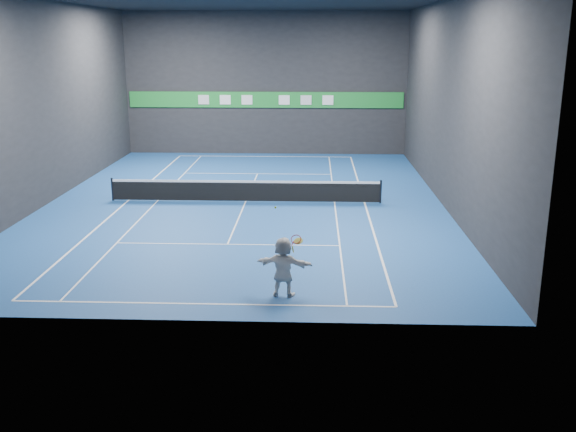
{
  "coord_description": "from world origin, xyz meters",
  "views": [
    {
      "loc": [
        3.12,
        -28.65,
        7.25
      ],
      "look_at": [
        2.28,
        -7.84,
        1.5
      ],
      "focal_mm": 40.0,
      "sensor_mm": 36.0,
      "label": 1
    }
  ],
  "objects_px": {
    "tennis_net": "(245,190)",
    "tennis_racket": "(296,241)",
    "tennis_ball": "(275,207)",
    "player": "(283,267)"
  },
  "relations": [
    {
      "from": "player",
      "to": "tennis_ball",
      "type": "height_order",
      "value": "tennis_ball"
    },
    {
      "from": "tennis_ball",
      "to": "tennis_racket",
      "type": "xyz_separation_m",
      "value": [
        0.59,
        -0.19,
        -0.93
      ]
    },
    {
      "from": "tennis_ball",
      "to": "tennis_net",
      "type": "distance_m",
      "value": 11.31
    },
    {
      "from": "player",
      "to": "tennis_racket",
      "type": "distance_m",
      "value": 0.86
    },
    {
      "from": "tennis_ball",
      "to": "tennis_racket",
      "type": "bearing_deg",
      "value": -17.79
    },
    {
      "from": "player",
      "to": "tennis_racket",
      "type": "bearing_deg",
      "value": -161.32
    },
    {
      "from": "tennis_net",
      "to": "tennis_racket",
      "type": "relative_size",
      "value": 22.02
    },
    {
      "from": "tennis_net",
      "to": "tennis_ball",
      "type": "bearing_deg",
      "value": -79.41
    },
    {
      "from": "tennis_net",
      "to": "tennis_racket",
      "type": "distance_m",
      "value": 11.49
    },
    {
      "from": "tennis_net",
      "to": "tennis_racket",
      "type": "bearing_deg",
      "value": -76.67
    }
  ]
}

